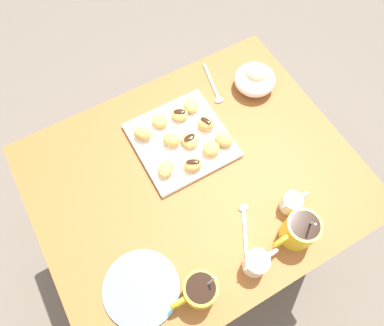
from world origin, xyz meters
name	(u,v)px	position (x,y,z in m)	size (l,w,h in m)	color
ground_plane	(194,239)	(0.00, 0.00, 0.00)	(8.00, 8.00, 0.00)	#665B51
dining_table	(195,196)	(0.00, 0.00, 0.57)	(0.89, 0.73, 0.73)	#935628
pastry_plate_square	(181,140)	(-0.02, -0.12, 0.73)	(0.26, 0.26, 0.02)	white
coffee_mug_yellow_left	(299,230)	(-0.14, 0.27, 0.78)	(0.13, 0.09, 0.15)	yellow
coffee_mug_yellow_right	(199,291)	(0.15, 0.27, 0.77)	(0.12, 0.08, 0.14)	yellow
cream_pitcher_white	(257,263)	(-0.01, 0.28, 0.76)	(0.10, 0.06, 0.07)	white
ice_cream_bowl	(255,78)	(-0.32, -0.18, 0.77)	(0.13, 0.13, 0.10)	white
chocolate_sauce_pitcher	(292,203)	(-0.18, 0.20, 0.76)	(0.09, 0.05, 0.06)	white
saucer_sky_left	(141,289)	(0.26, 0.19, 0.73)	(0.19, 0.19, 0.01)	#66A8DB
loose_spoon_near_saucer	(214,88)	(-0.20, -0.24, 0.73)	(0.05, 0.16, 0.01)	silver
loose_spoon_by_plate	(245,225)	(-0.04, 0.18, 0.73)	(0.09, 0.14, 0.01)	silver
beignet_0	(160,121)	(0.01, -0.20, 0.76)	(0.05, 0.05, 0.03)	#DBA351
beignet_1	(206,124)	(-0.10, -0.12, 0.76)	(0.05, 0.04, 0.04)	#DBA351
chocolate_drizzle_1	(206,120)	(-0.10, -0.12, 0.78)	(0.03, 0.01, 0.01)	black
beignet_2	(224,139)	(-0.12, -0.05, 0.76)	(0.05, 0.04, 0.03)	#DBA351
beignet_3	(166,169)	(0.07, -0.05, 0.76)	(0.06, 0.04, 0.03)	#DBA351
beignet_4	(191,105)	(-0.10, -0.20, 0.76)	(0.04, 0.05, 0.03)	#DBA351
beignet_5	(193,165)	(-0.01, -0.03, 0.76)	(0.05, 0.04, 0.03)	#DBA351
chocolate_drizzle_5	(193,162)	(-0.01, -0.03, 0.78)	(0.04, 0.01, 0.01)	black
beignet_6	(143,133)	(0.07, -0.18, 0.76)	(0.05, 0.04, 0.04)	#DBA351
beignet_7	(211,149)	(-0.07, -0.04, 0.76)	(0.05, 0.05, 0.03)	#DBA351
beignet_8	(171,140)	(0.01, -0.12, 0.76)	(0.05, 0.04, 0.04)	#DBA351
beignet_9	(190,140)	(-0.04, -0.10, 0.76)	(0.05, 0.05, 0.03)	#DBA351
chocolate_drizzle_9	(189,137)	(-0.04, -0.10, 0.77)	(0.03, 0.02, 0.01)	black
beignet_10	(180,114)	(-0.05, -0.19, 0.76)	(0.05, 0.05, 0.03)	#DBA351
chocolate_drizzle_10	(180,111)	(-0.05, -0.19, 0.77)	(0.03, 0.02, 0.01)	black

